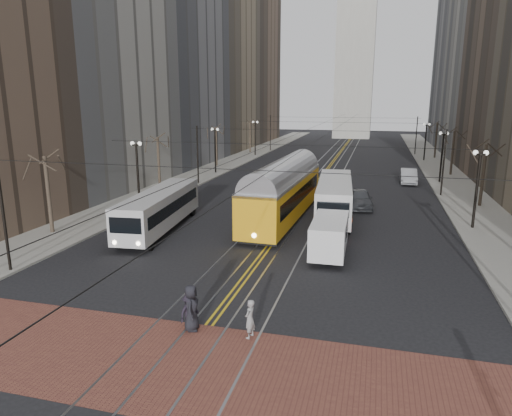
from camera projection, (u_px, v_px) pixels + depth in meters
The scene contains 22 objects.
ground at pixel (217, 315), 20.39m from camera, with size 260.00×260.00×0.00m, color black.
sidewalk_left at pixel (224, 165), 66.42m from camera, with size 5.00×140.00×0.15m, color gray.
sidewalk_right at pixel (443, 174), 58.94m from camera, with size 5.00×140.00×0.15m, color gray.
crosswalk_band at pixel (180, 364), 16.63m from camera, with size 25.00×6.00×0.01m, color brown.
streetcar_rails at pixel (327, 170), 62.70m from camera, with size 4.80×130.00×0.02m, color gray.
centre_lines at pixel (327, 170), 62.70m from camera, with size 0.42×130.00×0.01m, color gold.
building_left_mid at pixel (155, 46), 66.06m from camera, with size 16.00×20.00×34.00m, color slate.
building_left_midfar at pixel (194, 6), 83.28m from camera, with size 20.00×20.00×52.00m, color #82725A.
building_left_far at pixel (237, 51), 102.98m from camera, with size 16.00×20.00×40.00m, color brown.
building_right_far at pixel (483, 45), 90.26m from camera, with size 16.00×20.00×40.00m, color slate.
lamp_posts at pixel (311, 166), 46.77m from camera, with size 27.60×57.20×5.60m.
street_trees at pixel (319, 158), 52.88m from camera, with size 31.68×53.28×5.60m.
trolley_wires at pixel (318, 150), 52.27m from camera, with size 25.96×120.00×6.60m.
transit_bus at pixel (160, 211), 33.38m from camera, with size 2.42×11.60×2.90m, color silver.
streetcar at pixel (284, 196), 36.40m from camera, with size 2.93×15.80×3.72m, color #EBA414.
rear_bus at pixel (334, 199), 36.96m from camera, with size 2.58×11.85×3.09m, color silver.
cargo_van at pixel (329, 238), 27.90m from camera, with size 2.02×5.26×2.33m, color silver.
sedan_grey at pixel (360, 199), 40.45m from camera, with size 1.97×4.90×1.67m, color #3A3C40.
sedan_silver at pixel (408, 176), 52.32m from camera, with size 1.76×5.06×1.67m, color #97999E.
pedestrian_a at pixel (191, 308), 18.88m from camera, with size 0.97×0.63×1.98m, color black.
pedestrian_b at pixel (250, 319), 18.30m from camera, with size 0.59×0.39×1.63m, color gray.
pedestrian_d at pixel (189, 312), 18.95m from camera, with size 1.02×0.59×1.58m, color black.
Camera 1 is at (6.50, -17.64, 9.40)m, focal length 32.00 mm.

